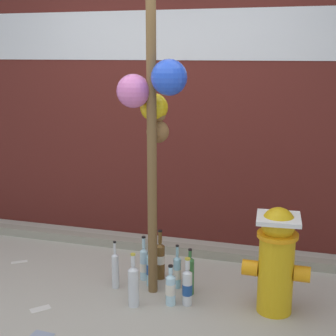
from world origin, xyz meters
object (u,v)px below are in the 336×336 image
(bottle_1, at_px, (160,259))
(bottle_8, at_px, (115,269))
(memorial_post, at_px, (153,66))
(fire_hydrant, at_px, (276,258))
(bottle_3, at_px, (190,275))
(bottle_5, at_px, (187,286))
(bottle_0, at_px, (133,285))
(bottle_2, at_px, (144,263))
(bottle_4, at_px, (171,288))
(bottle_7, at_px, (177,271))
(bottle_6, at_px, (151,268))

(bottle_1, height_order, bottle_8, bottle_1)
(memorial_post, distance_m, fire_hydrant, 1.62)
(bottle_3, relative_size, bottle_5, 1.00)
(bottle_0, distance_m, bottle_1, 0.49)
(bottle_0, distance_m, bottle_2, 0.44)
(bottle_8, bearing_deg, bottle_2, 50.52)
(bottle_4, bearing_deg, bottle_5, 14.55)
(bottle_0, relative_size, bottle_7, 1.15)
(bottle_5, bearing_deg, memorial_post, 155.26)
(bottle_4, distance_m, bottle_5, 0.12)
(bottle_3, height_order, bottle_5, same)
(bottle_2, relative_size, bottle_6, 1.00)
(bottle_3, xyz_separation_m, bottle_4, (-0.10, -0.20, -0.03))
(memorial_post, distance_m, bottle_3, 1.60)
(bottle_4, xyz_separation_m, bottle_6, (-0.24, 0.26, 0.02))
(bottle_7, bearing_deg, fire_hydrant, -11.53)
(bottle_3, height_order, bottle_7, bottle_3)
(bottle_2, relative_size, bottle_3, 1.01)
(bottle_1, distance_m, bottle_3, 0.36)
(bottle_4, xyz_separation_m, bottle_5, (0.12, 0.03, 0.02))
(bottle_0, xyz_separation_m, bottle_2, (-0.07, 0.44, -0.03))
(bottle_5, height_order, bottle_8, bottle_8)
(fire_hydrant, relative_size, bottle_4, 2.51)
(fire_hydrant, bearing_deg, bottle_7, 168.47)
(bottle_0, height_order, bottle_5, bottle_0)
(bottle_4, relative_size, bottle_8, 0.80)
(fire_hydrant, distance_m, bottle_7, 0.83)
(bottle_1, bearing_deg, bottle_2, -155.67)
(bottle_1, relative_size, bottle_8, 1.07)
(bottle_6, bearing_deg, bottle_1, 75.76)
(bottle_2, relative_size, bottle_7, 1.04)
(bottle_6, relative_size, bottle_7, 1.04)
(bottle_2, bearing_deg, bottle_4, -46.26)
(bottle_0, relative_size, bottle_2, 1.10)
(fire_hydrant, relative_size, bottle_3, 2.11)
(bottle_0, distance_m, bottle_7, 0.44)
(memorial_post, bearing_deg, bottle_6, 122.13)
(fire_hydrant, bearing_deg, bottle_6, 172.04)
(bottle_0, height_order, bottle_3, bottle_0)
(bottle_1, relative_size, bottle_4, 1.35)
(bottle_2, bearing_deg, bottle_1, 24.33)
(bottle_2, bearing_deg, bottle_6, -43.71)
(bottle_3, bearing_deg, bottle_7, 148.42)
(bottle_3, xyz_separation_m, bottle_6, (-0.33, 0.05, -0.01))
(bottle_1, bearing_deg, fire_hydrant, -16.25)
(bottle_4, bearing_deg, bottle_1, 117.18)
(fire_hydrant, height_order, bottle_0, fire_hydrant)
(bottle_3, bearing_deg, bottle_5, -82.37)
(bottle_2, relative_size, bottle_5, 1.01)
(fire_hydrant, bearing_deg, memorial_post, 176.84)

